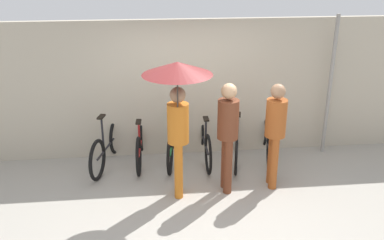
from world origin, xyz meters
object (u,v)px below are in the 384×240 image
at_px(parked_bicycle_4, 237,141).
at_px(parked_bicycle_5, 267,138).
at_px(pedestrian_center, 228,129).
at_px(parked_bicycle_3, 204,140).
at_px(parked_bicycle_0, 107,146).
at_px(pedestrian_trailing, 275,128).
at_px(parked_bicycle_1, 140,143).
at_px(pedestrian_leading, 178,94).
at_px(parked_bicycle_2, 173,142).

relative_size(parked_bicycle_4, parked_bicycle_5, 1.01).
relative_size(parked_bicycle_4, pedestrian_center, 0.97).
height_order(parked_bicycle_3, parked_bicycle_5, parked_bicycle_3).
bearing_deg(parked_bicycle_0, parked_bicycle_4, -76.98).
relative_size(parked_bicycle_3, pedestrian_center, 1.02).
height_order(parked_bicycle_0, pedestrian_trailing, pedestrian_trailing).
bearing_deg(parked_bicycle_0, pedestrian_center, -104.97).
height_order(parked_bicycle_0, parked_bicycle_1, parked_bicycle_0).
bearing_deg(pedestrian_leading, pedestrian_center, -164.48).
relative_size(parked_bicycle_2, pedestrian_trailing, 0.98).
distance_m(parked_bicycle_1, parked_bicycle_3, 1.15).
height_order(parked_bicycle_4, pedestrian_trailing, pedestrian_trailing).
xyz_separation_m(parked_bicycle_5, pedestrian_center, (-0.95, -1.11, 0.67)).
relative_size(parked_bicycle_1, parked_bicycle_3, 0.92).
xyz_separation_m(parked_bicycle_0, pedestrian_leading, (1.16, -1.21, 1.31)).
relative_size(parked_bicycle_2, pedestrian_leading, 0.78).
bearing_deg(parked_bicycle_5, pedestrian_leading, 135.80).
bearing_deg(pedestrian_leading, parked_bicycle_1, -60.96).
bearing_deg(parked_bicycle_0, parked_bicycle_1, -69.32).
distance_m(parked_bicycle_0, parked_bicycle_4, 2.30).
bearing_deg(parked_bicycle_1, parked_bicycle_5, -87.44).
relative_size(parked_bicycle_0, pedestrian_leading, 0.78).
distance_m(parked_bicycle_2, parked_bicycle_3, 0.57).
distance_m(parked_bicycle_3, pedestrian_center, 1.33).
relative_size(parked_bicycle_0, parked_bicycle_4, 0.98).
height_order(parked_bicycle_0, pedestrian_leading, pedestrian_leading).
height_order(pedestrian_leading, pedestrian_trailing, pedestrian_leading).
relative_size(parked_bicycle_0, pedestrian_trailing, 0.98).
distance_m(pedestrian_leading, pedestrian_trailing, 1.67).
bearing_deg(pedestrian_trailing, parked_bicycle_1, -21.74).
xyz_separation_m(parked_bicycle_3, pedestrian_leading, (-0.56, -1.28, 1.30)).
height_order(parked_bicycle_1, parked_bicycle_4, parked_bicycle_1).
distance_m(parked_bicycle_0, parked_bicycle_2, 1.15).
relative_size(parked_bicycle_2, parked_bicycle_3, 0.93).
bearing_deg(parked_bicycle_4, pedestrian_leading, 148.51).
relative_size(pedestrian_center, pedestrian_trailing, 1.03).
height_order(parked_bicycle_4, parked_bicycle_5, parked_bicycle_5).
xyz_separation_m(parked_bicycle_1, parked_bicycle_2, (0.57, -0.00, 0.00)).
height_order(parked_bicycle_2, pedestrian_center, pedestrian_center).
relative_size(parked_bicycle_1, parked_bicycle_4, 0.96).
bearing_deg(parked_bicycle_0, parked_bicycle_3, -73.62).
bearing_deg(parked_bicycle_4, parked_bicycle_3, 91.71).
relative_size(parked_bicycle_0, parked_bicycle_3, 0.94).
distance_m(pedestrian_center, pedestrian_trailing, 0.76).
bearing_deg(parked_bicycle_3, parked_bicycle_0, 93.03).
bearing_deg(parked_bicycle_5, parked_bicycle_3, 98.16).
xyz_separation_m(parked_bicycle_1, parked_bicycle_3, (1.15, 0.00, 0.01)).
relative_size(parked_bicycle_0, parked_bicycle_5, 0.99).
distance_m(parked_bicycle_1, parked_bicycle_4, 1.73).
distance_m(parked_bicycle_0, pedestrian_center, 2.30).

